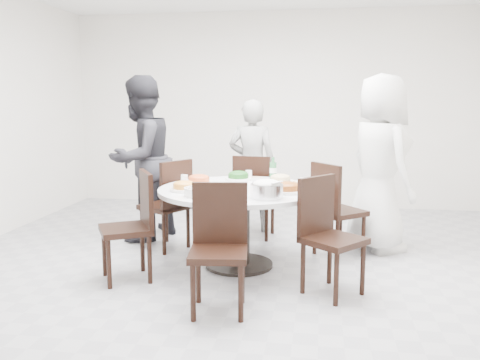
# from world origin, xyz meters

# --- Properties ---
(floor) EXTENTS (6.00, 6.00, 0.01)m
(floor) POSITION_xyz_m (0.00, 0.00, 0.00)
(floor) COLOR #A1A0A5
(floor) RESTS_ON ground
(wall_back) EXTENTS (6.00, 0.01, 2.80)m
(wall_back) POSITION_xyz_m (0.00, 3.00, 1.40)
(wall_back) COLOR white
(wall_back) RESTS_ON ground
(wall_front) EXTENTS (6.00, 0.01, 2.80)m
(wall_front) POSITION_xyz_m (0.00, -3.00, 1.40)
(wall_front) COLOR white
(wall_front) RESTS_ON ground
(dining_table) EXTENTS (1.50, 1.50, 0.75)m
(dining_table) POSITION_xyz_m (-0.09, 0.14, 0.38)
(dining_table) COLOR white
(dining_table) RESTS_ON floor
(chair_ne) EXTENTS (0.59, 0.59, 0.95)m
(chair_ne) POSITION_xyz_m (0.85, 0.62, 0.47)
(chair_ne) COLOR black
(chair_ne) RESTS_ON floor
(chair_n) EXTENTS (0.46, 0.46, 0.95)m
(chair_n) POSITION_xyz_m (-0.08, 1.20, 0.47)
(chair_n) COLOR black
(chair_n) RESTS_ON floor
(chair_nw) EXTENTS (0.58, 0.58, 0.95)m
(chair_nw) POSITION_xyz_m (-0.96, 0.59, 0.47)
(chair_nw) COLOR black
(chair_nw) RESTS_ON floor
(chair_sw) EXTENTS (0.57, 0.57, 0.95)m
(chair_sw) POSITION_xyz_m (-1.01, -0.37, 0.47)
(chair_sw) COLOR black
(chair_sw) RESTS_ON floor
(chair_s) EXTENTS (0.47, 0.47, 0.95)m
(chair_s) POSITION_xyz_m (-0.07, -0.91, 0.47)
(chair_s) COLOR black
(chair_s) RESTS_ON floor
(chair_se) EXTENTS (0.59, 0.59, 0.95)m
(chair_se) POSITION_xyz_m (0.77, -0.42, 0.47)
(chair_se) COLOR black
(chair_se) RESTS_ON floor
(diner_right) EXTENTS (0.93, 1.06, 1.82)m
(diner_right) POSITION_xyz_m (1.25, 0.92, 0.91)
(diner_right) COLOR silver
(diner_right) RESTS_ON floor
(diner_middle) EXTENTS (0.60, 0.42, 1.57)m
(diner_middle) POSITION_xyz_m (-0.15, 1.50, 0.78)
(diner_middle) COLOR black
(diner_middle) RESTS_ON floor
(diner_left) EXTENTS (0.95, 1.06, 1.82)m
(diner_left) POSITION_xyz_m (-1.32, 0.90, 0.91)
(diner_left) COLOR black
(diner_left) RESTS_ON floor
(dish_greens) EXTENTS (0.26, 0.26, 0.07)m
(dish_greens) POSITION_xyz_m (-0.17, 0.60, 0.78)
(dish_greens) COLOR white
(dish_greens) RESTS_ON dining_table
(dish_pale) EXTENTS (0.25, 0.25, 0.07)m
(dish_pale) POSITION_xyz_m (0.27, 0.48, 0.78)
(dish_pale) COLOR white
(dish_pale) RESTS_ON dining_table
(dish_orange) EXTENTS (0.26, 0.26, 0.07)m
(dish_orange) POSITION_xyz_m (-0.51, 0.32, 0.79)
(dish_orange) COLOR white
(dish_orange) RESTS_ON dining_table
(dish_redbrown) EXTENTS (0.29, 0.29, 0.07)m
(dish_redbrown) POSITION_xyz_m (0.36, -0.00, 0.79)
(dish_redbrown) COLOR white
(dish_redbrown) RESTS_ON dining_table
(dish_tofu) EXTENTS (0.26, 0.26, 0.07)m
(dish_tofu) POSITION_xyz_m (-0.56, -0.08, 0.78)
(dish_tofu) COLOR white
(dish_tofu) RESTS_ON dining_table
(rice_bowl) EXTENTS (0.28, 0.28, 0.12)m
(rice_bowl) POSITION_xyz_m (0.21, -0.27, 0.81)
(rice_bowl) COLOR silver
(rice_bowl) RESTS_ON dining_table
(soup_bowl) EXTENTS (0.24, 0.24, 0.08)m
(soup_bowl) POSITION_xyz_m (-0.37, -0.28, 0.79)
(soup_bowl) COLOR white
(soup_bowl) RESTS_ON dining_table
(beverage_bottle) EXTENTS (0.07, 0.07, 0.24)m
(beverage_bottle) POSITION_xyz_m (0.18, 0.65, 0.87)
(beverage_bottle) COLOR #2C6F3F
(beverage_bottle) RESTS_ON dining_table
(tea_cups) EXTENTS (0.07, 0.07, 0.08)m
(tea_cups) POSITION_xyz_m (-0.07, 0.75, 0.79)
(tea_cups) COLOR white
(tea_cups) RESTS_ON dining_table
(chopsticks) EXTENTS (0.24, 0.04, 0.01)m
(chopsticks) POSITION_xyz_m (-0.08, 0.77, 0.76)
(chopsticks) COLOR tan
(chopsticks) RESTS_ON dining_table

